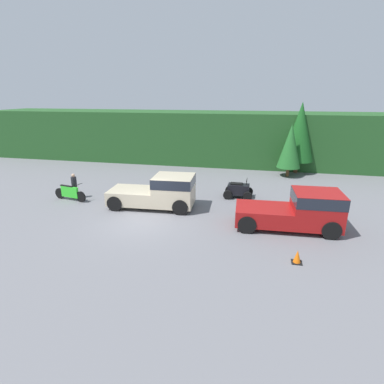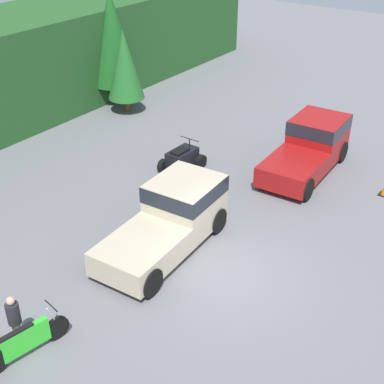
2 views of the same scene
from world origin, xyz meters
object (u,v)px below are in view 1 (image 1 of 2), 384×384
(quad_atv, at_px, (238,190))
(dirt_bike, at_px, (70,193))
(pickup_truck_red, at_px, (299,209))
(traffic_cone, at_px, (297,257))
(pickup_truck_second, at_px, (161,191))
(rider_person, at_px, (74,185))

(quad_atv, bearing_deg, dirt_bike, -163.37)
(pickup_truck_red, distance_m, traffic_cone, 3.52)
(pickup_truck_red, relative_size, pickup_truck_second, 1.00)
(pickup_truck_second, distance_m, rider_person, 6.05)
(dirt_bike, height_order, quad_atv, quad_atv)
(traffic_cone, bearing_deg, dirt_bike, 160.23)
(rider_person, bearing_deg, dirt_bike, -83.61)
(dirt_bike, xyz_separation_m, rider_person, (0.08, 0.44, 0.40))
(pickup_truck_red, relative_size, dirt_bike, 2.13)
(pickup_truck_second, xyz_separation_m, quad_atv, (4.40, 2.83, -0.55))
(dirt_bike, relative_size, quad_atv, 1.28)
(quad_atv, relative_size, traffic_cone, 3.43)
(pickup_truck_second, relative_size, traffic_cone, 9.39)
(pickup_truck_second, distance_m, quad_atv, 5.26)
(dirt_bike, height_order, rider_person, rider_person)
(pickup_truck_red, relative_size, rider_person, 3.12)
(quad_atv, distance_m, rider_person, 10.70)
(pickup_truck_red, xyz_separation_m, pickup_truck_second, (-7.66, 1.41, -0.00))
(pickup_truck_red, height_order, rider_person, pickup_truck_red)
(dirt_bike, bearing_deg, rider_person, 90.29)
(dirt_bike, height_order, traffic_cone, dirt_bike)
(pickup_truck_second, bearing_deg, rider_person, 172.67)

